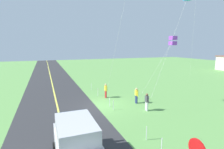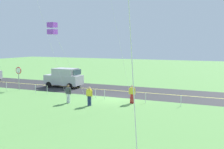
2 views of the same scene
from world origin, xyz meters
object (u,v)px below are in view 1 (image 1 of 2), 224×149
object	(u,v)px
car_suv_foreground	(77,144)
person_adult_companion	(136,95)
kite_blue_mid	(173,41)
person_child_watcher	(147,101)
person_adult_near	(106,90)

from	to	relation	value
car_suv_foreground	person_adult_companion	distance (m)	10.30
person_adult_companion	car_suv_foreground	bearing A→B (deg)	-127.80
person_adult_companion	kite_blue_mid	distance (m)	6.32
person_adult_companion	person_child_watcher	xyz separation A→B (m)	(2.16, -0.16, 0.00)
car_suv_foreground	kite_blue_mid	size ratio (longest dim) A/B	0.66
person_child_watcher	person_adult_companion	bearing A→B (deg)	13.89
person_adult_companion	kite_blue_mid	size ratio (longest dim) A/B	0.24
car_suv_foreground	person_adult_companion	world-z (taller)	car_suv_foreground
car_suv_foreground	person_adult_near	distance (m)	11.42
person_adult_near	person_adult_companion	size ratio (longest dim) A/B	1.00
car_suv_foreground	person_adult_near	size ratio (longest dim) A/B	2.75
person_adult_companion	person_child_watcher	bearing A→B (deg)	-87.08
person_adult_near	kite_blue_mid	distance (m)	8.68
person_adult_near	person_adult_companion	world-z (taller)	same
person_adult_near	person_child_watcher	distance (m)	5.53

